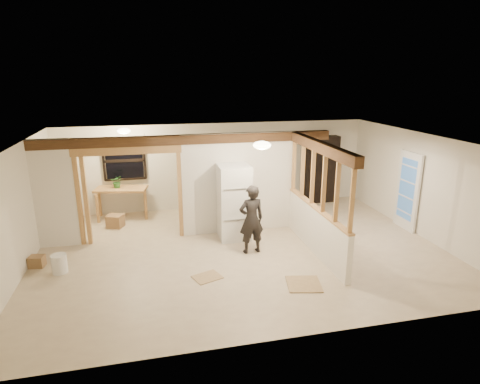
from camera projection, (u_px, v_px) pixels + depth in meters
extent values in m
cube|color=beige|center=(242.00, 250.00, 9.12)|extent=(9.00, 6.50, 0.01)
cube|color=white|center=(242.00, 141.00, 8.41)|extent=(9.00, 6.50, 0.01)
cube|color=silver|center=(217.00, 166.00, 11.80)|extent=(9.00, 0.01, 2.50)
cube|color=silver|center=(293.00, 263.00, 5.72)|extent=(9.00, 0.01, 2.50)
cube|color=silver|center=(17.00, 213.00, 7.80)|extent=(0.01, 6.50, 2.50)
cube|color=silver|center=(422.00, 185.00, 9.73)|extent=(0.01, 6.50, 2.50)
cube|color=silver|center=(55.00, 194.00, 9.02)|extent=(0.90, 0.12, 2.50)
cube|color=silver|center=(239.00, 183.00, 9.93)|extent=(2.80, 0.12, 2.50)
cube|color=#B3854B|center=(131.00, 196.00, 9.41)|extent=(2.46, 0.14, 2.20)
cube|color=#4A2F19|center=(188.00, 140.00, 9.35)|extent=(7.00, 0.18, 0.22)
cube|color=#4A2F19|center=(320.00, 147.00, 8.41)|extent=(0.18, 3.30, 0.22)
cube|color=silver|center=(315.00, 230.00, 8.94)|extent=(0.12, 3.20, 1.00)
cube|color=#B3854B|center=(318.00, 180.00, 8.62)|extent=(0.14, 3.20, 1.32)
cube|color=black|center=(124.00, 161.00, 11.08)|extent=(1.12, 0.10, 1.10)
cube|color=white|center=(408.00, 191.00, 10.15)|extent=(0.12, 0.86, 2.00)
ellipsoid|color=#FFEABF|center=(262.00, 145.00, 8.01)|extent=(0.36, 0.36, 0.16)
ellipsoid|color=#FFEABF|center=(124.00, 131.00, 10.03)|extent=(0.32, 0.32, 0.14)
ellipsoid|color=#FFD88C|center=(145.00, 147.00, 9.57)|extent=(0.07, 0.07, 0.07)
cube|color=silver|center=(234.00, 202.00, 9.59)|extent=(0.74, 0.72, 1.81)
imported|color=black|center=(251.00, 219.00, 8.80)|extent=(0.61, 0.43, 1.56)
cube|color=#B3854B|center=(122.00, 203.00, 11.08)|extent=(1.48, 0.95, 0.86)
imported|color=#3A6C29|center=(117.00, 182.00, 10.91)|extent=(0.34, 0.31, 0.35)
cylinder|color=#AD080D|center=(65.00, 215.00, 10.44)|extent=(0.60, 0.60, 0.64)
cube|color=black|center=(321.00, 170.00, 12.33)|extent=(1.03, 0.34, 2.06)
cylinder|color=white|center=(59.00, 264.00, 8.03)|extent=(0.38, 0.38, 0.38)
cube|color=olive|center=(115.00, 221.00, 10.45)|extent=(0.49, 0.46, 0.33)
cube|color=olive|center=(74.00, 222.00, 10.40)|extent=(0.44, 0.44, 0.32)
cube|color=olive|center=(37.00, 261.00, 8.30)|extent=(0.33, 0.28, 0.24)
cube|color=tan|center=(304.00, 284.00, 7.62)|extent=(0.74, 0.74, 0.02)
cube|color=tan|center=(207.00, 277.00, 7.88)|extent=(0.63, 0.57, 0.02)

